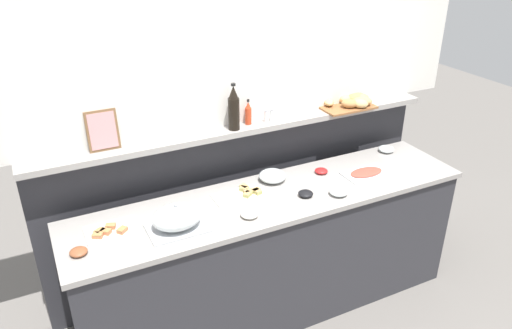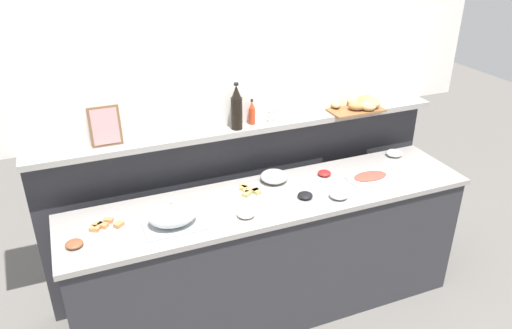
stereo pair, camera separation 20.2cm
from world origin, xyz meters
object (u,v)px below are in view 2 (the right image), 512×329
at_px(sandwich_platter_front, 107,224).
at_px(bread_basket, 360,104).
at_px(glass_bowl_medium, 339,195).
at_px(cold_cuts_platter, 370,177).
at_px(glass_bowl_large, 394,153).
at_px(glass_bowl_small, 274,177).
at_px(condiment_bowl_cream, 246,214).
at_px(pepper_shaker, 276,116).
at_px(hot_sauce_bottle, 252,113).
at_px(serving_cloche, 172,215).
at_px(framed_picture, 105,126).
at_px(sandwich_platter_side, 243,193).
at_px(salt_shaker, 271,116).
at_px(wine_bottle_dark, 237,108).
at_px(condiment_bowl_dark, 74,244).
at_px(condiment_bowl_red, 305,195).
at_px(condiment_bowl_teal, 324,173).

relative_size(sandwich_platter_front, bread_basket, 0.71).
height_order(glass_bowl_medium, bread_basket, bread_basket).
xyz_separation_m(sandwich_platter_front, cold_cuts_platter, (1.74, -0.08, -0.00)).
xyz_separation_m(sandwich_platter_front, glass_bowl_large, (2.11, 0.15, 0.01)).
bearing_deg(bread_basket, sandwich_platter_front, -169.39).
bearing_deg(bread_basket, glass_bowl_small, -163.97).
relative_size(condiment_bowl_cream, pepper_shaker, 1.24).
xyz_separation_m(condiment_bowl_cream, hot_sauce_bottle, (0.27, 0.58, 0.39)).
xyz_separation_m(serving_cloche, hot_sauce_bottle, (0.70, 0.51, 0.34)).
height_order(sandwich_platter_front, serving_cloche, serving_cloche).
distance_m(serving_cloche, glass_bowl_medium, 1.06).
bearing_deg(framed_picture, cold_cuts_platter, -15.84).
xyz_separation_m(cold_cuts_platter, glass_bowl_small, (-0.63, 0.21, 0.02)).
bearing_deg(pepper_shaker, sandwich_platter_side, -139.83).
height_order(serving_cloche, pepper_shaker, pepper_shaker).
bearing_deg(condiment_bowl_cream, glass_bowl_small, 45.24).
height_order(condiment_bowl_cream, pepper_shaker, pepper_shaker).
xyz_separation_m(glass_bowl_medium, salt_shaker, (-0.22, 0.58, 0.36)).
relative_size(glass_bowl_small, framed_picture, 0.74).
distance_m(serving_cloche, salt_shaker, 1.01).
bearing_deg(salt_shaker, wine_bottle_dark, -176.13).
relative_size(salt_shaker, bread_basket, 0.22).
relative_size(condiment_bowl_dark, pepper_shaker, 1.09).
distance_m(condiment_bowl_red, framed_picture, 1.31).
xyz_separation_m(cold_cuts_platter, wine_bottle_dark, (-0.81, 0.41, 0.47)).
bearing_deg(glass_bowl_large, condiment_bowl_cream, -164.87).
height_order(glass_bowl_medium, framed_picture, framed_picture).
relative_size(glass_bowl_large, bread_basket, 0.29).
distance_m(cold_cuts_platter, pepper_shaker, 0.77).
distance_m(sandwich_platter_side, salt_shaker, 0.58).
relative_size(cold_cuts_platter, wine_bottle_dark, 1.05).
relative_size(condiment_bowl_red, salt_shaker, 1.11).
xyz_separation_m(sandwich_platter_side, wine_bottle_dark, (0.08, 0.30, 0.47)).
distance_m(condiment_bowl_teal, salt_shaker, 0.54).
bearing_deg(pepper_shaker, condiment_bowl_cream, -128.51).
distance_m(condiment_bowl_dark, pepper_shaker, 1.54).
height_order(hot_sauce_bottle, salt_shaker, hot_sauce_bottle).
distance_m(condiment_bowl_cream, bread_basket, 1.30).
distance_m(hot_sauce_bottle, salt_shaker, 0.13).
height_order(sandwich_platter_front, bread_basket, bread_basket).
bearing_deg(condiment_bowl_dark, salt_shaker, 19.63).
relative_size(cold_cuts_platter, glass_bowl_large, 2.83).
height_order(serving_cloche, glass_bowl_large, serving_cloche).
bearing_deg(cold_cuts_platter, serving_cloche, -177.42).
bearing_deg(hot_sauce_bottle, salt_shaker, -10.21).
xyz_separation_m(condiment_bowl_teal, hot_sauce_bottle, (-0.42, 0.30, 0.40)).
distance_m(cold_cuts_platter, salt_shaker, 0.80).
relative_size(glass_bowl_large, framed_picture, 0.47).
relative_size(sandwich_platter_side, pepper_shaker, 3.91).
xyz_separation_m(serving_cloche, salt_shaker, (0.83, 0.49, 0.31)).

